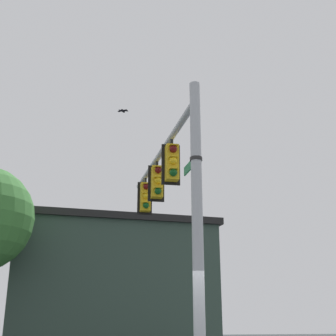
{
  "coord_description": "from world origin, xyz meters",
  "views": [
    {
      "loc": [
        2.59,
        9.72,
        1.51
      ],
      "look_at": [
        0.12,
        -2.77,
        5.74
      ],
      "focal_mm": 48.97,
      "sensor_mm": 36.0,
      "label": 1
    }
  ],
  "objects_px": {
    "traffic_light_mid_inner": "(157,182)",
    "traffic_light_mid_outer": "(145,197)",
    "street_name_sign": "(193,163)",
    "traffic_light_nearest_pole": "(172,162)",
    "bird_flying": "(123,111)"
  },
  "relations": [
    {
      "from": "traffic_light_mid_inner",
      "to": "bird_flying",
      "type": "relative_size",
      "value": 3.36
    },
    {
      "from": "traffic_light_nearest_pole",
      "to": "traffic_light_mid_outer",
      "type": "bearing_deg",
      "value": -87.56
    },
    {
      "from": "street_name_sign",
      "to": "traffic_light_nearest_pole",
      "type": "bearing_deg",
      "value": -87.53
    },
    {
      "from": "traffic_light_nearest_pole",
      "to": "street_name_sign",
      "type": "height_order",
      "value": "traffic_light_nearest_pole"
    },
    {
      "from": "traffic_light_mid_outer",
      "to": "bird_flying",
      "type": "height_order",
      "value": "bird_flying"
    },
    {
      "from": "traffic_light_nearest_pole",
      "to": "traffic_light_mid_outer",
      "type": "xyz_separation_m",
      "value": [
        0.17,
        -3.96,
        0.0
      ]
    },
    {
      "from": "traffic_light_mid_inner",
      "to": "traffic_light_mid_outer",
      "type": "bearing_deg",
      "value": -87.56
    },
    {
      "from": "traffic_light_mid_inner",
      "to": "street_name_sign",
      "type": "bearing_deg",
      "value": 92.46
    },
    {
      "from": "traffic_light_nearest_pole",
      "to": "traffic_light_mid_inner",
      "type": "bearing_deg",
      "value": -87.56
    },
    {
      "from": "traffic_light_mid_inner",
      "to": "street_name_sign",
      "type": "xyz_separation_m",
      "value": [
        -0.17,
        3.99,
        -0.69
      ]
    },
    {
      "from": "traffic_light_nearest_pole",
      "to": "traffic_light_mid_outer",
      "type": "relative_size",
      "value": 1.0
    },
    {
      "from": "traffic_light_mid_outer",
      "to": "traffic_light_mid_inner",
      "type": "bearing_deg",
      "value": 92.44
    },
    {
      "from": "traffic_light_mid_inner",
      "to": "bird_flying",
      "type": "bearing_deg",
      "value": -56.46
    },
    {
      "from": "street_name_sign",
      "to": "bird_flying",
      "type": "relative_size",
      "value": 2.93
    },
    {
      "from": "traffic_light_mid_outer",
      "to": "street_name_sign",
      "type": "distance_m",
      "value": 6.01
    }
  ]
}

